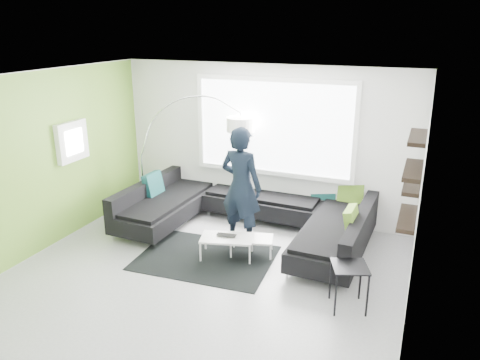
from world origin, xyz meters
name	(u,v)px	position (x,y,z in m)	size (l,w,h in m)	color
ground	(204,276)	(0.00, 0.00, 0.00)	(5.50, 5.50, 0.00)	gray
room_shell	(210,151)	(0.04, 0.21, 1.81)	(5.54, 5.04, 2.82)	silver
sectional_sofa	(247,213)	(0.05, 1.55, 0.38)	(4.12, 2.63, 0.87)	black
rug	(206,258)	(-0.21, 0.49, 0.01)	(2.04, 1.48, 0.01)	black
coffee_table	(239,246)	(0.24, 0.77, 0.17)	(1.03, 0.60, 0.34)	white
arc_lamp	(141,156)	(-2.09, 1.67, 1.14)	(2.14, 0.85, 2.28)	white
side_table	(348,287)	(2.05, -0.01, 0.30)	(0.43, 0.43, 0.59)	black
person	(241,187)	(0.08, 1.22, 0.98)	(0.77, 0.57, 1.95)	black
laptop	(225,237)	(0.06, 0.64, 0.35)	(0.33, 0.23, 0.02)	black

